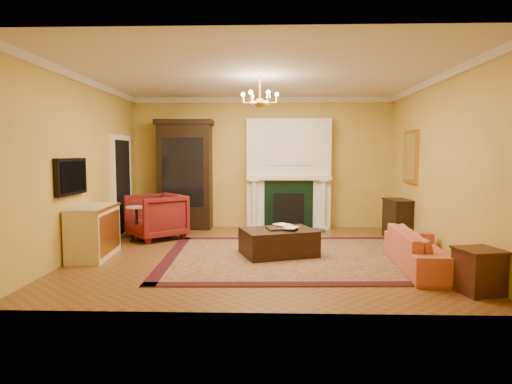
{
  "coord_description": "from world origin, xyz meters",
  "views": [
    {
      "loc": [
        0.16,
        -7.2,
        1.69
      ],
      "look_at": [
        -0.07,
        0.3,
        1.04
      ],
      "focal_mm": 30.0,
      "sensor_mm": 36.0,
      "label": 1
    }
  ],
  "objects_px": {
    "commode": "(94,232)",
    "console_table": "(398,219)",
    "wingback_armchair": "(156,214)",
    "pedestal_table": "(137,221)",
    "china_cabinet": "(185,177)",
    "leather_ottoman": "(278,242)",
    "coral_sofa": "(425,244)",
    "end_table": "(479,272)"
  },
  "relations": [
    {
      "from": "commode",
      "to": "console_table",
      "type": "distance_m",
      "value": 5.81
    },
    {
      "from": "wingback_armchair",
      "to": "console_table",
      "type": "xyz_separation_m",
      "value": [
        4.89,
        0.25,
        -0.12
      ]
    },
    {
      "from": "wingback_armchair",
      "to": "pedestal_table",
      "type": "bearing_deg",
      "value": -83.28
    },
    {
      "from": "wingback_armchair",
      "to": "commode",
      "type": "bearing_deg",
      "value": -61.78
    },
    {
      "from": "wingback_armchair",
      "to": "commode",
      "type": "xyz_separation_m",
      "value": [
        -0.62,
        -1.59,
        -0.07
      ]
    },
    {
      "from": "china_cabinet",
      "to": "leather_ottoman",
      "type": "bearing_deg",
      "value": -51.36
    },
    {
      "from": "commode",
      "to": "coral_sofa",
      "type": "xyz_separation_m",
      "value": [
        5.18,
        -0.58,
        -0.04
      ]
    },
    {
      "from": "end_table",
      "to": "leather_ottoman",
      "type": "height_order",
      "value": "end_table"
    },
    {
      "from": "pedestal_table",
      "to": "wingback_armchair",
      "type": "bearing_deg",
      "value": 47.2
    },
    {
      "from": "console_table",
      "to": "leather_ottoman",
      "type": "bearing_deg",
      "value": -154.08
    },
    {
      "from": "wingback_armchair",
      "to": "end_table",
      "type": "xyz_separation_m",
      "value": [
        4.83,
        -3.26,
        -0.24
      ]
    },
    {
      "from": "end_table",
      "to": "console_table",
      "type": "relative_size",
      "value": 0.69
    },
    {
      "from": "pedestal_table",
      "to": "commode",
      "type": "distance_m",
      "value": 1.3
    },
    {
      "from": "leather_ottoman",
      "to": "commode",
      "type": "bearing_deg",
      "value": 164.71
    },
    {
      "from": "wingback_armchair",
      "to": "commode",
      "type": "height_order",
      "value": "wingback_armchair"
    },
    {
      "from": "pedestal_table",
      "to": "china_cabinet",
      "type": "bearing_deg",
      "value": 67.41
    },
    {
      "from": "coral_sofa",
      "to": "china_cabinet",
      "type": "bearing_deg",
      "value": 54.56
    },
    {
      "from": "end_table",
      "to": "china_cabinet",
      "type": "bearing_deg",
      "value": 134.85
    },
    {
      "from": "pedestal_table",
      "to": "end_table",
      "type": "xyz_separation_m",
      "value": [
        5.13,
        -2.93,
        -0.14
      ]
    },
    {
      "from": "china_cabinet",
      "to": "leather_ottoman",
      "type": "relative_size",
      "value": 2.03
    },
    {
      "from": "leather_ottoman",
      "to": "china_cabinet",
      "type": "bearing_deg",
      "value": 109.15
    },
    {
      "from": "console_table",
      "to": "leather_ottoman",
      "type": "distance_m",
      "value": 2.96
    },
    {
      "from": "pedestal_table",
      "to": "console_table",
      "type": "bearing_deg",
      "value": 6.25
    },
    {
      "from": "coral_sofa",
      "to": "pedestal_table",
      "type": "bearing_deg",
      "value": 72.82
    },
    {
      "from": "coral_sofa",
      "to": "leather_ottoman",
      "type": "bearing_deg",
      "value": 73.48
    },
    {
      "from": "china_cabinet",
      "to": "console_table",
      "type": "bearing_deg",
      "value": -12.04
    },
    {
      "from": "china_cabinet",
      "to": "commode",
      "type": "distance_m",
      "value": 3.09
    },
    {
      "from": "pedestal_table",
      "to": "console_table",
      "type": "xyz_separation_m",
      "value": [
        5.19,
        0.57,
        -0.02
      ]
    },
    {
      "from": "pedestal_table",
      "to": "end_table",
      "type": "bearing_deg",
      "value": -29.75
    },
    {
      "from": "end_table",
      "to": "console_table",
      "type": "xyz_separation_m",
      "value": [
        0.06,
        3.5,
        0.12
      ]
    },
    {
      "from": "wingback_armchair",
      "to": "coral_sofa",
      "type": "relative_size",
      "value": 0.51
    },
    {
      "from": "console_table",
      "to": "wingback_armchair",
      "type": "bearing_deg",
      "value": 175.35
    },
    {
      "from": "china_cabinet",
      "to": "console_table",
      "type": "relative_size",
      "value": 3.1
    },
    {
      "from": "leather_ottoman",
      "to": "pedestal_table",
      "type": "bearing_deg",
      "value": 139.65
    },
    {
      "from": "wingback_armchair",
      "to": "leather_ottoman",
      "type": "height_order",
      "value": "wingback_armchair"
    },
    {
      "from": "commode",
      "to": "end_table",
      "type": "relative_size",
      "value": 2.17
    },
    {
      "from": "commode",
      "to": "leather_ottoman",
      "type": "xyz_separation_m",
      "value": [
        3.04,
        0.2,
        -0.19
      ]
    },
    {
      "from": "end_table",
      "to": "leather_ottoman",
      "type": "distance_m",
      "value": 3.05
    },
    {
      "from": "china_cabinet",
      "to": "console_table",
      "type": "xyz_separation_m",
      "value": [
        4.54,
        -1.0,
        -0.8
      ]
    },
    {
      "from": "console_table",
      "to": "pedestal_table",
      "type": "bearing_deg",
      "value": 178.72
    },
    {
      "from": "pedestal_table",
      "to": "end_table",
      "type": "relative_size",
      "value": 1.32
    },
    {
      "from": "pedestal_table",
      "to": "leather_ottoman",
      "type": "height_order",
      "value": "pedestal_table"
    }
  ]
}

